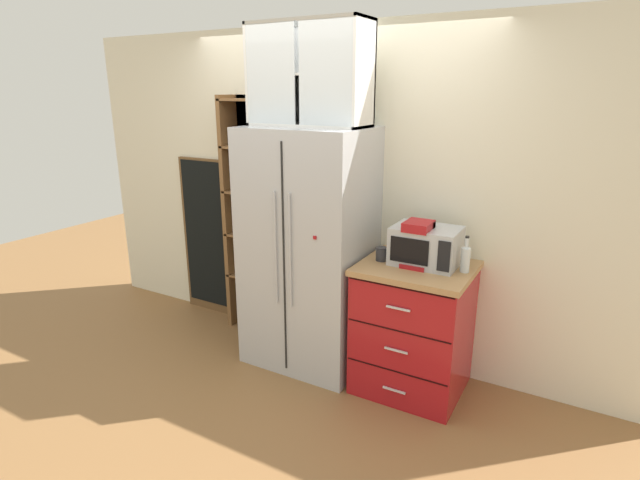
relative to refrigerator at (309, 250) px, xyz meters
name	(u,v)px	position (x,y,z in m)	size (l,w,h in m)	color
ground_plane	(308,357)	(0.00, -0.02, -0.91)	(10.66, 10.66, 0.00)	olive
wall_back_cream	(333,194)	(0.00, 0.38, 0.36)	(4.96, 0.10, 2.55)	silver
refrigerator	(309,250)	(0.00, 0.00, 0.00)	(0.90, 0.69, 1.83)	#B7BABF
pantry_shelf_column	(254,214)	(-0.72, 0.28, 0.13)	(0.49, 0.26, 2.04)	brown
counter_cabinet	(413,327)	(0.85, 0.01, -0.44)	(0.75, 0.67, 0.94)	#A8161C
microwave	(426,246)	(0.89, 0.06, 0.15)	(0.44, 0.33, 0.26)	#B7BABF
coffee_maker	(419,243)	(0.85, 0.02, 0.18)	(0.17, 0.20, 0.31)	#A8161C
mug_charcoal	(382,254)	(0.60, -0.02, 0.07)	(0.11, 0.08, 0.09)	#2D2D33
bottle_clear	(466,257)	(1.16, 0.04, 0.13)	(0.06, 0.06, 0.24)	silver
bottle_cobalt	(422,247)	(0.85, 0.09, 0.13)	(0.07, 0.07, 0.25)	navy
upper_cabinet	(311,75)	(0.00, 0.05, 1.26)	(0.86, 0.32, 0.70)	silver
chalkboard_menu	(209,237)	(-1.28, 0.31, -0.17)	(0.60, 0.04, 1.48)	brown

